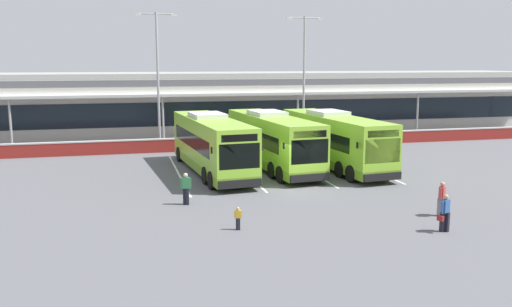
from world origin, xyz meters
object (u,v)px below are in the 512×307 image
coach_bus_left_centre (272,142)px  pedestrian_with_handbag (445,212)px  pedestrian_near_bin (186,188)px  lamp_post_west (158,72)px  lamp_post_centre (304,71)px  pedestrian_child (238,217)px  coach_bus_leftmost (212,145)px  coach_bus_centre (334,141)px  pedestrian_in_dark_coat (442,198)px

coach_bus_left_centre → pedestrian_with_handbag: coach_bus_left_centre is taller
pedestrian_near_bin → lamp_post_west: (-0.01, 18.34, 5.42)m
coach_bus_left_centre → pedestrian_near_bin: size_ratio=7.61×
lamp_post_west → lamp_post_centre: same height
coach_bus_left_centre → pedestrian_child: 13.88m
pedestrian_child → pedestrian_near_bin: 4.98m
pedestrian_with_handbag → lamp_post_centre: bearing=84.1°
coach_bus_leftmost → pedestrian_child: coach_bus_leftmost is taller
coach_bus_centre → pedestrian_in_dark_coat: coach_bus_centre is taller
pedestrian_with_handbag → lamp_post_centre: size_ratio=0.15×
pedestrian_in_dark_coat → lamp_post_west: lamp_post_west is taller
coach_bus_left_centre → coach_bus_centre: same height
pedestrian_near_bin → coach_bus_leftmost: bearing=71.4°
coach_bus_left_centre → lamp_post_west: (-6.79, 10.17, 4.50)m
coach_bus_centre → lamp_post_west: size_ratio=1.12×
pedestrian_with_handbag → coach_bus_leftmost: bearing=117.1°
coach_bus_centre → lamp_post_west: bearing=134.9°
pedestrian_in_dark_coat → pedestrian_child: bearing=178.7°
lamp_post_west → pedestrian_near_bin: bearing=-90.0°
coach_bus_leftmost → lamp_post_west: bearing=103.5°
pedestrian_in_dark_coat → lamp_post_centre: 24.71m
coach_bus_left_centre → lamp_post_centre: lamp_post_centre is taller
coach_bus_left_centre → pedestrian_child: size_ratio=12.27×
coach_bus_left_centre → coach_bus_centre: (4.14, -0.79, 0.00)m
pedestrian_in_dark_coat → pedestrian_near_bin: 12.33m
pedestrian_with_handbag → lamp_post_west: size_ratio=0.15×
coach_bus_centre → pedestrian_with_handbag: size_ratio=7.61×
coach_bus_centre → pedestrian_near_bin: size_ratio=7.61×
coach_bus_centre → pedestrian_child: coach_bus_centre is taller
coach_bus_leftmost → coach_bus_left_centre: (4.21, 0.55, 0.00)m
pedestrian_with_handbag → pedestrian_in_dark_coat: size_ratio=1.00×
pedestrian_in_dark_coat → pedestrian_near_bin: same height
pedestrian_with_handbag → pedestrian_in_dark_coat: bearing=60.0°
coach_bus_left_centre → coach_bus_centre: 4.21m
coach_bus_leftmost → pedestrian_child: bearing=-94.2°
coach_bus_centre → pedestrian_child: size_ratio=12.27×
coach_bus_centre → lamp_post_west: 16.11m
coach_bus_centre → pedestrian_child: (-9.25, -12.06, -1.24)m
pedestrian_in_dark_coat → pedestrian_child: (-9.64, 0.22, -0.33)m
coach_bus_centre → pedestrian_with_handbag: (-0.85, -14.43, -0.93)m
coach_bus_leftmost → coach_bus_centre: size_ratio=1.00×
coach_bus_left_centre → pedestrian_with_handbag: bearing=-77.8°
coach_bus_leftmost → pedestrian_near_bin: 8.10m
pedestrian_with_handbag → pedestrian_child: (-8.40, 2.37, -0.32)m
coach_bus_left_centre → pedestrian_in_dark_coat: coach_bus_left_centre is taller
pedestrian_near_bin → lamp_post_centre: (12.78, 19.17, 5.42)m
coach_bus_centre → pedestrian_near_bin: coach_bus_centre is taller
coach_bus_leftmost → coach_bus_left_centre: bearing=7.4°
coach_bus_centre → lamp_post_centre: lamp_post_centre is taller
pedestrian_in_dark_coat → pedestrian_child: 9.65m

